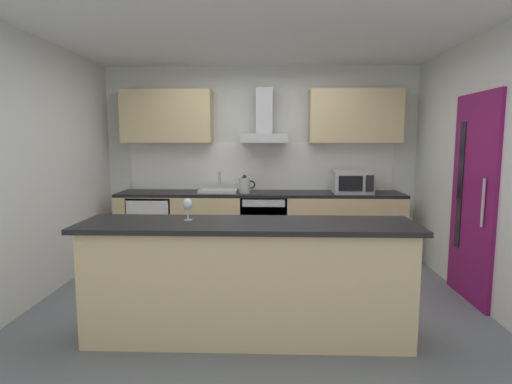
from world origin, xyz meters
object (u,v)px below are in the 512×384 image
oven (264,225)px  range_hood (264,126)px  microwave (353,182)px  sink (219,190)px  refrigerator (154,227)px  kettle (245,185)px  wine_glass (188,205)px

oven → range_hood: size_ratio=1.11×
oven → microwave: (1.16, -0.03, 0.59)m
microwave → sink: 1.77m
oven → microwave: 1.30m
refrigerator → sink: (0.88, 0.01, 0.50)m
microwave → range_hood: bearing=172.3°
microwave → kettle: microwave is taller
microwave → range_hood: size_ratio=0.69×
refrigerator → range_hood: range_hood is taller
refrigerator → range_hood: bearing=5.1°
kettle → wine_glass: kettle is taller
oven → microwave: bearing=-1.4°
microwave → wine_glass: bearing=-128.7°
oven → wine_glass: bearing=-104.7°
sink → wine_glass: sink is taller
microwave → kettle: (-1.42, -0.01, -0.04)m
refrigerator → range_hood: (1.49, 0.13, 1.36)m
range_hood → wine_glass: range_hood is taller
sink → range_hood: (0.61, 0.12, 0.86)m
refrigerator → range_hood: size_ratio=1.18×
sink → kettle: size_ratio=1.73×
kettle → range_hood: size_ratio=0.40×
refrigerator → microwave: (2.65, -0.03, 0.62)m
refrigerator → wine_glass: (0.91, -2.20, 0.65)m
oven → sink: bearing=179.0°
wine_glass → oven: bearing=75.3°
refrigerator → sink: sink is taller
oven → kettle: 0.60m
refrigerator → wine_glass: 2.47m
kettle → wine_glass: 2.20m
range_hood → sink: bearing=-169.0°
oven → sink: size_ratio=1.60×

